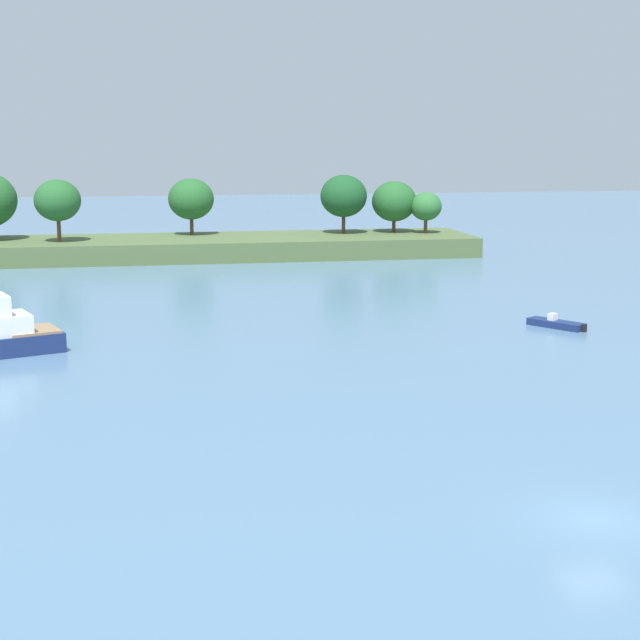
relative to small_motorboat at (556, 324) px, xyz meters
name	(u,v)px	position (x,y,z in m)	size (l,w,h in m)	color
ground_plane	(595,519)	(-13.54, -34.01, -0.28)	(400.00, 400.00, 0.00)	slate
treeline_island	(113,236)	(-33.31, 47.28, 2.27)	(88.77, 13.66, 9.88)	#4C6038
small_motorboat	(556,324)	(0.00, 0.00, 0.00)	(3.47, 4.26, 1.01)	navy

